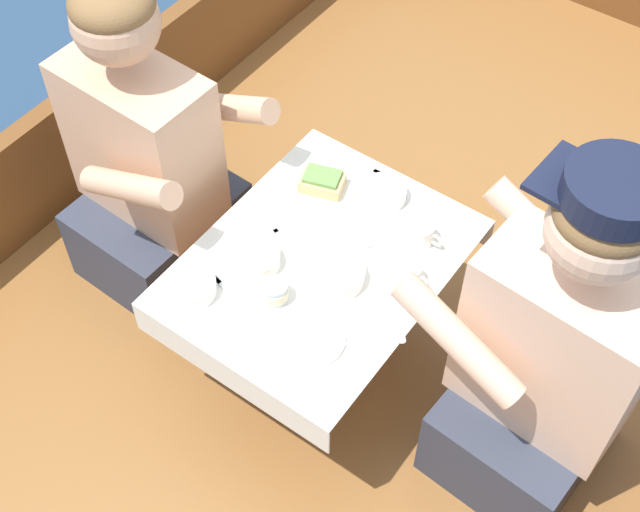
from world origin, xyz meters
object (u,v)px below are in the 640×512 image
object	(u,v)px
person_port	(148,165)
coffee_cup_port	(420,232)
tin_can	(275,292)
sandwich	(322,181)
coffee_cup_starboard	(408,274)
person_starboard	(547,362)

from	to	relation	value
person_port	coffee_cup_port	world-z (taller)	person_port
person_port	tin_can	world-z (taller)	person_port
sandwich	coffee_cup_port	size ratio (longest dim) A/B	1.31
sandwich	coffee_cup_port	distance (m)	0.30
sandwich	tin_can	distance (m)	0.37
person_port	sandwich	xyz separation A→B (m)	(0.46, 0.19, 0.06)
coffee_cup_port	coffee_cup_starboard	bearing A→B (deg)	-71.09
sandwich	tin_can	size ratio (longest dim) A/B	1.96
sandwich	coffee_cup_starboard	world-z (taller)	same
sandwich	coffee_cup_port	world-z (taller)	coffee_cup_port
person_starboard	tin_can	bearing A→B (deg)	24.08
coffee_cup_port	coffee_cup_starboard	distance (m)	0.14
sandwich	person_starboard	bearing A→B (deg)	-9.93
person_starboard	coffee_cup_port	world-z (taller)	person_starboard
coffee_cup_port	tin_can	xyz separation A→B (m)	(-0.19, -0.36, -0.00)
person_starboard	coffee_cup_port	size ratio (longest dim) A/B	10.41
person_starboard	coffee_cup_port	xyz separation A→B (m)	(-0.43, 0.13, 0.04)
person_port	coffee_cup_starboard	bearing A→B (deg)	6.29
tin_can	person_port	bearing A→B (deg)	163.78
sandwich	tin_can	bearing A→B (deg)	-72.08
tin_can	person_starboard	bearing A→B (deg)	20.29
coffee_cup_port	coffee_cup_starboard	size ratio (longest dim) A/B	1.06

